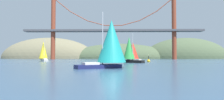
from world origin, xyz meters
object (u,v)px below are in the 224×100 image
sailboat_teal_sail (111,43)px  channel_buoy (149,61)px  sailboat_yellow_sail (44,51)px  sailboat_green_sail (130,49)px  sailboat_scarlet_sail (133,51)px

sailboat_teal_sail → channel_buoy: 35.81m
sailboat_yellow_sail → sailboat_green_sail: 35.61m
sailboat_scarlet_sail → sailboat_yellow_sail: bearing=-178.8°
sailboat_green_sail → sailboat_teal_sail: (-5.05, -25.29, 0.12)m
sailboat_yellow_sail → sailboat_green_sail: sailboat_green_sail is taller
sailboat_yellow_sail → sailboat_teal_sail: bearing=-57.2°
channel_buoy → sailboat_green_sail: bearing=-130.4°
sailboat_yellow_sail → sailboat_green_sail: (31.74, -16.14, 0.00)m
sailboat_scarlet_sail → sailboat_green_sail: sailboat_green_sail is taller
sailboat_green_sail → sailboat_teal_sail: 25.79m
sailboat_yellow_sail → sailboat_scarlet_sail: bearing=1.2°
sailboat_scarlet_sail → sailboat_green_sail: bearing=-98.1°
sailboat_scarlet_sail → sailboat_green_sail: 17.05m
sailboat_yellow_sail → sailboat_teal_sail: 49.28m
sailboat_scarlet_sail → channel_buoy: 10.42m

